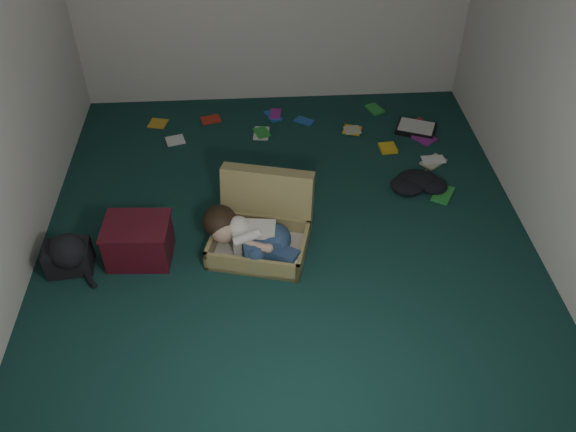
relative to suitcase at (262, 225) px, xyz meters
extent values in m
plane|color=#133632|center=(0.20, 0.03, -0.17)|extent=(4.50, 4.50, 0.00)
plane|color=silver|center=(0.20, -2.22, 1.13)|extent=(4.50, 0.00, 4.50)
plane|color=silver|center=(2.20, 0.03, 1.13)|extent=(0.00, 4.50, 4.50)
cube|color=#9F9258|center=(-0.04, -0.15, -0.08)|extent=(0.86, 0.71, 0.17)
cube|color=beige|center=(-0.04, -0.15, -0.12)|extent=(0.78, 0.63, 0.02)
cube|color=#9F9258|center=(0.05, 0.19, 0.10)|extent=(0.79, 0.41, 0.55)
cube|color=white|center=(-0.06, -0.16, 0.02)|extent=(0.34, 0.22, 0.24)
sphere|color=tan|center=(-0.31, -0.13, 0.08)|extent=(0.20, 0.20, 0.20)
ellipsoid|color=black|center=(-0.33, -0.07, 0.12)|extent=(0.27, 0.28, 0.23)
ellipsoid|color=navy|center=(0.10, -0.19, 0.02)|extent=(0.25, 0.28, 0.23)
cube|color=navy|center=(-0.02, -0.28, 0.00)|extent=(0.30, 0.18, 0.15)
cube|color=navy|center=(0.14, -0.33, -0.02)|extent=(0.29, 0.25, 0.12)
sphere|color=white|center=(0.24, -0.33, -0.04)|extent=(0.12, 0.12, 0.12)
sphere|color=white|center=(0.23, -0.40, -0.05)|extent=(0.11, 0.11, 0.11)
cylinder|color=tan|center=(-0.05, -0.31, 0.06)|extent=(0.21, 0.11, 0.07)
cube|color=#490E19|center=(-0.97, -0.14, 0.00)|extent=(0.50, 0.40, 0.32)
cube|color=#490E19|center=(-0.97, -0.14, 0.17)|extent=(0.53, 0.42, 0.02)
cube|color=black|center=(1.62, 1.53, -0.14)|extent=(0.46, 0.41, 0.05)
cube|color=white|center=(1.62, 1.53, -0.11)|extent=(0.42, 0.36, 0.01)
cube|color=gold|center=(-1.03, 1.82, -0.16)|extent=(0.20, 0.15, 0.02)
cube|color=red|center=(-0.48, 1.85, -0.16)|extent=(0.24, 0.23, 0.02)
cube|color=white|center=(0.04, 1.55, -0.16)|extent=(0.19, 0.23, 0.02)
cube|color=#2055AE|center=(0.49, 1.77, -0.16)|extent=(0.21, 0.23, 0.02)
cube|color=yellow|center=(0.97, 1.56, -0.16)|extent=(0.24, 0.23, 0.02)
cube|color=green|center=(1.26, 1.94, -0.16)|extent=(0.21, 0.16, 0.02)
cube|color=#952590|center=(1.67, 1.36, -0.16)|extent=(0.24, 0.24, 0.02)
cube|color=beige|center=(1.66, 0.97, -0.16)|extent=(0.18, 0.22, 0.02)
cube|color=gold|center=(1.49, 0.72, -0.16)|extent=(0.22, 0.24, 0.02)
cube|color=red|center=(1.64, 1.61, -0.16)|extent=(0.24, 0.22, 0.02)
cube|color=white|center=(-0.83, 1.49, -0.16)|extent=(0.22, 0.18, 0.02)
cube|color=#2055AE|center=(0.17, 1.89, -0.16)|extent=(0.24, 0.24, 0.02)
cube|color=yellow|center=(1.27, 1.21, -0.16)|extent=(0.17, 0.21, 0.02)
cube|color=green|center=(1.62, 0.47, -0.16)|extent=(0.23, 0.24, 0.02)
camera|label=1|loc=(-0.03, -3.64, 3.28)|focal=38.00mm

